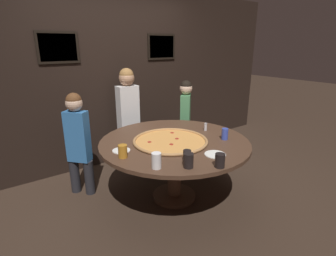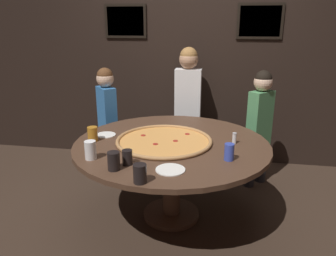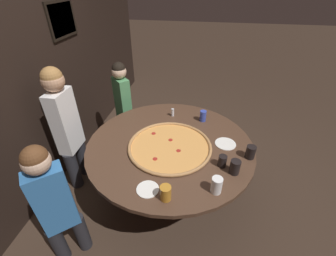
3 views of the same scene
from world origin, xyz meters
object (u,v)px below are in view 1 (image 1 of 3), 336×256
object	(u,v)px
white_plate_far_back	(215,154)
white_plate_left_side	(121,150)
giant_pizza	(170,141)
diner_side_left	(78,139)
condiment_shaker	(206,127)
diner_far_right	(185,116)
drink_cup_far_left	(220,160)
dining_table	(174,150)
drink_cup_near_right	(225,134)
drink_cup_by_shaker	(156,161)
drink_cup_centre_back	(189,161)
drink_cup_front_edge	(123,151)
drink_cup_beside_pizza	(187,156)
diner_far_left	(128,112)

from	to	relation	value
white_plate_far_back	white_plate_left_side	bearing A→B (deg)	138.10
giant_pizza	diner_side_left	distance (m)	1.11
giant_pizza	condiment_shaker	size ratio (longest dim) A/B	8.71
white_plate_left_side	condiment_shaker	distance (m)	1.17
white_plate_left_side	diner_far_right	world-z (taller)	diner_far_right
drink_cup_far_left	white_plate_far_back	size ratio (longest dim) A/B	0.60
dining_table	drink_cup_far_left	distance (m)	0.81
drink_cup_near_right	drink_cup_by_shaker	distance (m)	1.06
drink_cup_centre_back	drink_cup_by_shaker	distance (m)	0.28
drink_cup_front_edge	white_plate_far_back	size ratio (longest dim) A/B	0.60
drink_cup_front_edge	condiment_shaker	bearing A→B (deg)	6.52
drink_cup_front_edge	diner_side_left	distance (m)	0.87
drink_cup_far_left	drink_cup_front_edge	xyz separation A→B (m)	(-0.61, 0.70, -0.00)
drink_cup_front_edge	diner_side_left	world-z (taller)	diner_side_left
drink_cup_far_left	drink_cup_beside_pizza	world-z (taller)	drink_cup_far_left
dining_table	drink_cup_by_shaker	distance (m)	0.75
dining_table	drink_cup_far_left	world-z (taller)	drink_cup_far_left
drink_cup_far_left	white_plate_far_back	bearing A→B (deg)	52.58
drink_cup_near_right	white_plate_left_side	xyz separation A→B (m)	(-1.12, 0.39, -0.06)
drink_cup_far_left	diner_far_right	world-z (taller)	diner_far_right
drink_cup_far_left	white_plate_far_back	world-z (taller)	drink_cup_far_left
drink_cup_beside_pizza	condiment_shaker	world-z (taller)	drink_cup_beside_pizza
dining_table	drink_cup_centre_back	bearing A→B (deg)	-116.99
drink_cup_beside_pizza	drink_cup_centre_back	bearing A→B (deg)	-123.77
white_plate_far_back	diner_far_right	xyz separation A→B (m)	(0.74, 1.37, -0.02)
white_plate_left_side	diner_side_left	xyz separation A→B (m)	(-0.23, 0.69, -0.02)
drink_cup_near_right	drink_cup_far_left	size ratio (longest dim) A/B	1.02
drink_cup_far_left	white_plate_far_back	xyz separation A→B (m)	(0.17, 0.22, -0.06)
giant_pizza	drink_cup_front_edge	distance (m)	0.63
condiment_shaker	diner_far_right	world-z (taller)	diner_far_right
condiment_shaker	diner_far_left	size ratio (longest dim) A/B	0.07
drink_cup_near_right	drink_cup_front_edge	bearing A→B (deg)	169.07
drink_cup_centre_back	dining_table	bearing A→B (deg)	63.01
diner_side_left	diner_far_left	world-z (taller)	diner_far_left
drink_cup_beside_pizza	diner_side_left	bearing A→B (deg)	115.67
drink_cup_near_right	dining_table	bearing A→B (deg)	147.68
drink_cup_centre_back	condiment_shaker	xyz separation A→B (m)	(0.86, 0.68, -0.02)
giant_pizza	diner_far_right	world-z (taller)	diner_far_right
drink_cup_beside_pizza	drink_cup_front_edge	bearing A→B (deg)	135.49
drink_cup_front_edge	condiment_shaker	world-z (taller)	drink_cup_front_edge
drink_cup_by_shaker	white_plate_far_back	distance (m)	0.65
drink_cup_near_right	condiment_shaker	distance (m)	0.37
white_plate_far_back	drink_cup_front_edge	bearing A→B (deg)	148.08
drink_cup_centre_back	diner_side_left	bearing A→B (deg)	111.55
dining_table	drink_cup_beside_pizza	bearing A→B (deg)	-115.53
diner_far_left	drink_cup_far_left	bearing A→B (deg)	86.37
drink_cup_front_edge	condiment_shaker	size ratio (longest dim) A/B	1.32
drink_cup_by_shaker	drink_cup_beside_pizza	bearing A→B (deg)	-9.97
diner_far_right	drink_cup_front_edge	bearing A→B (deg)	-15.36
dining_table	drink_cup_beside_pizza	size ratio (longest dim) A/B	15.08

